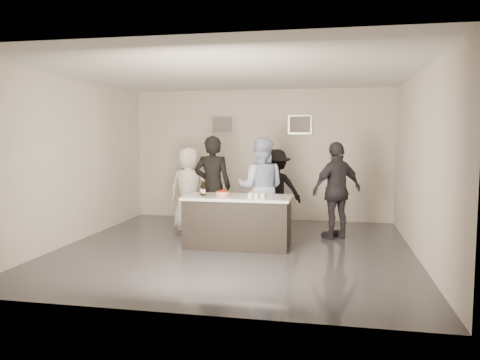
{
  "coord_description": "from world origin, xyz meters",
  "views": [
    {
      "loc": [
        1.63,
        -7.76,
        1.96
      ],
      "look_at": [
        0.0,
        0.5,
        1.15
      ],
      "focal_mm": 35.0,
      "sensor_mm": 36.0,
      "label": 1
    }
  ],
  "objects": [
    {
      "name": "floor",
      "position": [
        0.0,
        0.0,
        0.0
      ],
      "size": [
        6.0,
        6.0,
        0.0
      ],
      "primitive_type": "plane",
      "color": "#3D3D42",
      "rests_on": "ground"
    },
    {
      "name": "ceiling",
      "position": [
        0.0,
        0.0,
        3.0
      ],
      "size": [
        6.0,
        6.0,
        0.0
      ],
      "primitive_type": "plane",
      "rotation": [
        3.14,
        0.0,
        0.0
      ],
      "color": "white"
    },
    {
      "name": "wall_back",
      "position": [
        0.0,
        3.0,
        1.5
      ],
      "size": [
        6.0,
        0.04,
        3.0
      ],
      "primitive_type": "cube",
      "color": "beige",
      "rests_on": "ground"
    },
    {
      "name": "wall_front",
      "position": [
        0.0,
        -3.0,
        1.5
      ],
      "size": [
        6.0,
        0.04,
        3.0
      ],
      "primitive_type": "cube",
      "color": "beige",
      "rests_on": "ground"
    },
    {
      "name": "wall_left",
      "position": [
        -3.0,
        0.0,
        1.5
      ],
      "size": [
        0.04,
        6.0,
        3.0
      ],
      "primitive_type": "cube",
      "color": "beige",
      "rests_on": "ground"
    },
    {
      "name": "wall_right",
      "position": [
        3.0,
        0.0,
        1.5
      ],
      "size": [
        0.04,
        6.0,
        3.0
      ],
      "primitive_type": "cube",
      "color": "beige",
      "rests_on": "ground"
    },
    {
      "name": "picture_left",
      "position": [
        -0.9,
        2.97,
        2.2
      ],
      "size": [
        0.54,
        0.04,
        0.44
      ],
      "primitive_type": "cube",
      "color": "#B2B2B7",
      "rests_on": "wall_back"
    },
    {
      "name": "picture_right",
      "position": [
        0.9,
        2.97,
        2.2
      ],
      "size": [
        0.54,
        0.04,
        0.44
      ],
      "primitive_type": "cube",
      "color": "#B2B2B7",
      "rests_on": "wall_back"
    },
    {
      "name": "bar_counter",
      "position": [
        0.02,
        0.17,
        0.45
      ],
      "size": [
        1.86,
        0.86,
        0.9
      ],
      "primitive_type": "cube",
      "color": "white",
      "rests_on": "ground"
    },
    {
      "name": "cake",
      "position": [
        -0.23,
        0.11,
        0.94
      ],
      "size": [
        0.24,
        0.24,
        0.07
      ],
      "primitive_type": "cylinder",
      "color": "orange",
      "rests_on": "bar_counter"
    },
    {
      "name": "beer_bottle_a",
      "position": [
        -0.62,
        0.18,
        1.03
      ],
      "size": [
        0.07,
        0.07,
        0.26
      ],
      "primitive_type": "cylinder",
      "color": "black",
      "rests_on": "bar_counter"
    },
    {
      "name": "beer_bottle_b",
      "position": [
        -0.56,
        0.06,
        1.03
      ],
      "size": [
        0.07,
        0.07,
        0.26
      ],
      "primitive_type": "cylinder",
      "color": "black",
      "rests_on": "bar_counter"
    },
    {
      "name": "tumbler_cluster",
      "position": [
        0.38,
        0.11,
        0.94
      ],
      "size": [
        0.3,
        0.3,
        0.08
      ],
      "primitive_type": "cube",
      "color": "orange",
      "rests_on": "bar_counter"
    },
    {
      "name": "candles",
      "position": [
        -0.2,
        -0.12,
        0.9
      ],
      "size": [
        0.24,
        0.08,
        0.01
      ],
      "primitive_type": "cube",
      "color": "pink",
      "rests_on": "bar_counter"
    },
    {
      "name": "person_main_black",
      "position": [
        -0.61,
        0.89,
        0.98
      ],
      "size": [
        0.73,
        0.5,
        1.95
      ],
      "primitive_type": "imported",
      "rotation": [
        0.0,
        0.0,
        3.19
      ],
      "color": "black",
      "rests_on": "ground"
    },
    {
      "name": "person_main_blue",
      "position": [
        0.3,
        1.03,
        0.96
      ],
      "size": [
        0.96,
        0.76,
        1.91
      ],
      "primitive_type": "imported",
      "rotation": [
        0.0,
        0.0,
        3.18
      ],
      "color": "silver",
      "rests_on": "ground"
    },
    {
      "name": "person_guest_left",
      "position": [
        -1.26,
        1.45,
        0.86
      ],
      "size": [
        0.86,
        0.57,
        1.71
      ],
      "primitive_type": "imported",
      "rotation": [
        0.0,
        0.0,
        3.11
      ],
      "color": "silver",
      "rests_on": "ground"
    },
    {
      "name": "person_guest_right",
      "position": [
        1.73,
        1.21,
        0.92
      ],
      "size": [
        1.13,
        1.01,
        1.84
      ],
      "primitive_type": "imported",
      "rotation": [
        0.0,
        0.0,
        3.79
      ],
      "color": "#2F2A32",
      "rests_on": "ground"
    },
    {
      "name": "person_guest_back",
      "position": [
        0.49,
        1.88,
        0.83
      ],
      "size": [
        1.21,
        0.89,
        1.67
      ],
      "primitive_type": "imported",
      "rotation": [
        0.0,
        0.0,
        3.42
      ],
      "color": "black",
      "rests_on": "ground"
    }
  ]
}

